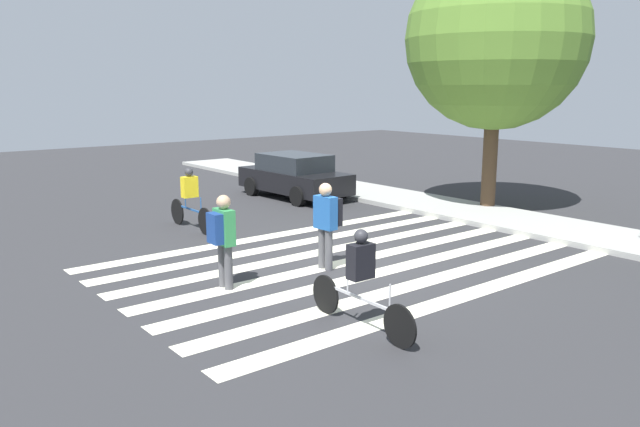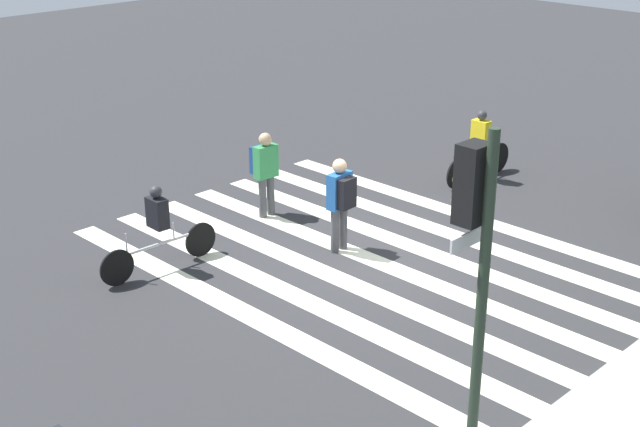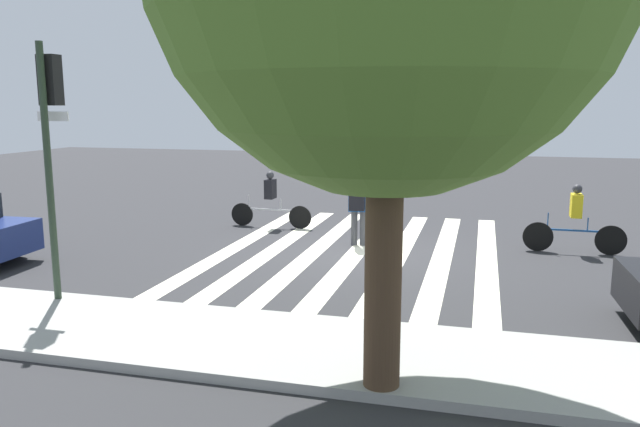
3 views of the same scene
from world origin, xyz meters
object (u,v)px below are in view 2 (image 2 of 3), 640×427
Objects in this scene: pedestrian_adult_tall_backpack at (265,168)px; cyclist_near_curb at (158,226)px; pedestrian_adult_yellow_jacket at (341,198)px; traffic_light at (475,253)px; cyclist_far_lane at (480,144)px.

pedestrian_adult_tall_backpack is 0.73× the size of cyclist_near_curb.
pedestrian_adult_yellow_jacket reaches higher than pedestrian_adult_tall_backpack.
traffic_light is at bearing -129.75° from pedestrian_adult_yellow_jacket.
cyclist_near_curb is 1.05× the size of cyclist_far_lane.
cyclist_near_curb is at bearing -99.50° from traffic_light.
cyclist_far_lane is at bearing 173.32° from cyclist_near_curb.
cyclist_far_lane is at bearing 1.42° from pedestrian_adult_yellow_jacket.
pedestrian_adult_tall_backpack is at bearing -166.47° from cyclist_near_curb.
traffic_light is 2.49× the size of pedestrian_adult_yellow_jacket.
cyclist_near_curb is 8.07m from cyclist_far_lane.
pedestrian_adult_yellow_jacket is 3.36m from cyclist_near_curb.
pedestrian_adult_tall_backpack is 0.77× the size of cyclist_far_lane.
pedestrian_adult_tall_backpack is 2.35m from pedestrian_adult_yellow_jacket.
pedestrian_adult_yellow_jacket is at bearing 6.17° from cyclist_far_lane.
cyclist_near_curb is at bearing 14.52° from pedestrian_adult_tall_backpack.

